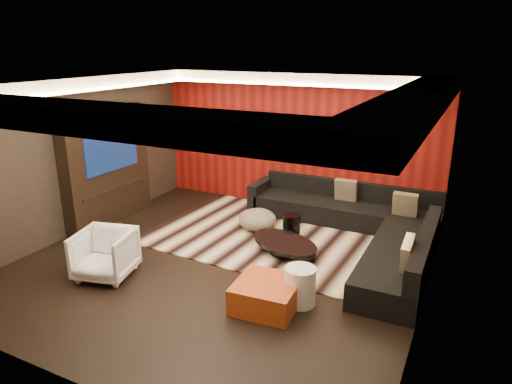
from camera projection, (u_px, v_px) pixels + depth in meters
The scene contains 26 objects.
floor at pixel (222, 263), 7.23m from camera, with size 6.00×6.00×0.02m, color black.
ceiling at pixel (218, 81), 6.36m from camera, with size 6.00×6.00×0.02m, color silver.
wall_back at pixel (295, 141), 9.36m from camera, with size 6.00×0.02×2.80m, color black.
wall_left at pixel (74, 157), 8.07m from camera, with size 0.02×6.00×2.80m, color black.
wall_right at pixel (434, 209), 5.53m from camera, with size 0.02×6.00×2.80m, color black.
red_feature_wall at pixel (294, 142), 9.33m from camera, with size 5.98×0.05×2.78m, color #6B0C0A.
soffit_back at pixel (291, 78), 8.70m from camera, with size 6.00×0.60×0.22m, color silver.
soffit_front at pixel (63, 115), 4.10m from camera, with size 6.00×0.60×0.22m, color silver.
soffit_left at pixel (78, 83), 7.54m from camera, with size 0.60×4.80×0.22m, color silver.
soffit_right at pixel (419, 100), 5.26m from camera, with size 0.60×4.80×0.22m, color silver.
cove_back at pixel (284, 84), 8.44m from camera, with size 4.80×0.08×0.04m, color #FFD899.
cove_front at pixel (93, 120), 4.42m from camera, with size 4.80×0.08×0.04m, color #FFD899.
cove_left at pixel (94, 89), 7.43m from camera, with size 0.08×4.80×0.04m, color #FFD899.
cove_right at pixel (388, 106), 5.43m from camera, with size 0.08×4.80×0.04m, color #FFD899.
tv_surround at pixel (107, 167), 8.61m from camera, with size 0.30×2.00×2.20m, color black.
tv_screen at pixel (111, 149), 8.43m from camera, with size 0.04×1.30×0.80m, color black.
tv_shelf at pixel (115, 188), 8.66m from camera, with size 0.04×1.60×0.04m, color black.
rug at pixel (270, 235), 8.27m from camera, with size 4.00×3.00×0.02m, color beige.
coffee_table at pixel (285, 247), 7.49m from camera, with size 1.29×1.29×0.22m, color black.
drum_stool at pixel (292, 225), 8.21m from camera, with size 0.32×0.32×0.37m, color black.
striped_pouf at pixel (257, 220), 8.43m from camera, with size 0.70×0.70×0.39m, color beige.
white_side_table at pixel (300, 286), 6.02m from camera, with size 0.42×0.42×0.52m, color white.
orange_ottoman at pixel (267, 295), 5.97m from camera, with size 0.80×0.80×0.36m, color #AC5016.
armchair at pixel (105, 254), 6.70m from camera, with size 0.77×0.79×0.72m, color silver.
sectional_sofa at pixel (361, 226), 8.01m from camera, with size 3.65×3.50×0.75m.
throw_pillows at pixel (383, 212), 7.65m from camera, with size 1.79×2.76×0.50m.
Camera 1 is at (3.38, -5.61, 3.30)m, focal length 32.00 mm.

